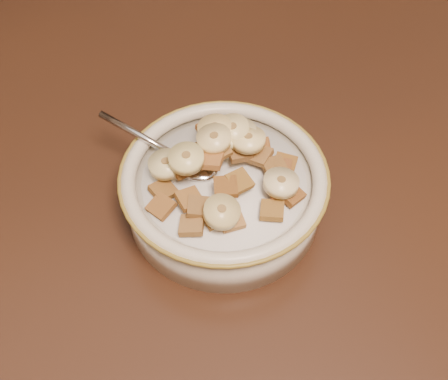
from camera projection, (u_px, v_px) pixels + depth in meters
name	position (u px, v px, depth m)	size (l,w,h in m)	color
chair	(17.00, 52.00, 1.05)	(0.45, 0.45, 1.03)	black
cereal_bowl	(224.00, 195.00, 0.52)	(0.18, 0.18, 0.04)	beige
milk	(224.00, 181.00, 0.51)	(0.15, 0.15, 0.00)	silver
spoon	(196.00, 166.00, 0.51)	(0.03, 0.04, 0.01)	#BABABB
cereal_square_0	(239.00, 181.00, 0.48)	(0.02, 0.02, 0.01)	brown
cereal_square_1	(272.00, 210.00, 0.48)	(0.02, 0.02, 0.01)	brown
cereal_square_2	(163.00, 190.00, 0.49)	(0.02, 0.02, 0.01)	brown
cereal_square_3	(201.00, 151.00, 0.51)	(0.02, 0.02, 0.01)	#8C5517
cereal_square_4	(275.00, 167.00, 0.50)	(0.02, 0.02, 0.01)	brown
cereal_square_5	(260.00, 149.00, 0.52)	(0.02, 0.02, 0.01)	brown
cereal_square_6	(161.00, 206.00, 0.48)	(0.02, 0.02, 0.01)	brown
cereal_square_7	(259.00, 155.00, 0.51)	(0.02, 0.02, 0.01)	brown
cereal_square_8	(189.00, 199.00, 0.48)	(0.02, 0.02, 0.01)	brown
cereal_square_9	(199.00, 207.00, 0.47)	(0.02, 0.02, 0.01)	brown
cereal_square_10	(280.00, 167.00, 0.50)	(0.02, 0.02, 0.01)	brown
cereal_square_11	(218.00, 150.00, 0.50)	(0.02, 0.02, 0.01)	brown
cereal_square_12	(226.00, 187.00, 0.48)	(0.02, 0.02, 0.01)	brown
cereal_square_13	(285.00, 164.00, 0.51)	(0.02, 0.02, 0.01)	brown
cereal_square_14	(291.00, 194.00, 0.49)	(0.02, 0.02, 0.01)	brown
cereal_square_15	(231.00, 219.00, 0.47)	(0.02, 0.02, 0.01)	#9C6838
cereal_square_16	(180.00, 163.00, 0.51)	(0.02, 0.02, 0.01)	brown
cereal_square_17	(183.00, 168.00, 0.50)	(0.02, 0.02, 0.01)	brown
cereal_square_18	(211.00, 160.00, 0.49)	(0.02, 0.02, 0.01)	#9B6835
cereal_square_19	(214.00, 215.00, 0.47)	(0.02, 0.02, 0.01)	brown
cereal_square_20	(209.00, 133.00, 0.53)	(0.02, 0.02, 0.01)	olive
cereal_square_21	(210.00, 129.00, 0.54)	(0.02, 0.02, 0.01)	brown
cereal_square_22	(192.00, 225.00, 0.47)	(0.02, 0.02, 0.01)	brown
cereal_square_23	(280.00, 190.00, 0.49)	(0.02, 0.02, 0.01)	brown
cereal_square_24	(223.00, 217.00, 0.47)	(0.02, 0.02, 0.01)	#9B541D
cereal_square_25	(239.00, 152.00, 0.51)	(0.02, 0.02, 0.01)	brown
banana_slice_0	(228.00, 136.00, 0.51)	(0.03, 0.03, 0.01)	#E7DD8E
banana_slice_1	(214.00, 139.00, 0.50)	(0.03, 0.03, 0.01)	#D3BF7E
banana_slice_2	(232.00, 130.00, 0.51)	(0.03, 0.03, 0.01)	#D9CC78
banana_slice_3	(222.00, 212.00, 0.46)	(0.03, 0.03, 0.01)	#D3BD66
banana_slice_4	(239.00, 132.00, 0.51)	(0.03, 0.03, 0.01)	beige
banana_slice_5	(215.00, 129.00, 0.51)	(0.03, 0.03, 0.01)	#FDDE84
banana_slice_6	(281.00, 183.00, 0.48)	(0.03, 0.03, 0.01)	beige
banana_slice_7	(248.00, 140.00, 0.50)	(0.03, 0.03, 0.01)	#E4CF85
banana_slice_8	(186.00, 158.00, 0.48)	(0.03, 0.03, 0.01)	#E6CF71
banana_slice_9	(166.00, 164.00, 0.50)	(0.03, 0.03, 0.01)	#D6CC87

